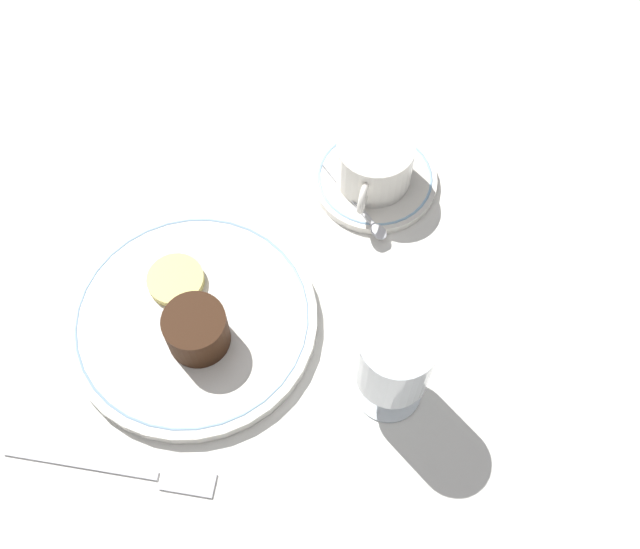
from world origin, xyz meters
name	(u,v)px	position (x,y,z in m)	size (l,w,h in m)	color
ground_plane	(242,335)	(0.00, 0.00, 0.00)	(3.00, 3.00, 0.00)	white
dinner_plate	(194,318)	(0.00, -0.05, 0.01)	(0.25, 0.25, 0.01)	white
saucer	(375,179)	(-0.22, 0.09, 0.01)	(0.14, 0.14, 0.01)	white
coffee_cup	(375,162)	(-0.22, 0.08, 0.04)	(0.11, 0.08, 0.06)	white
spoon	(360,209)	(-0.17, 0.08, 0.01)	(0.09, 0.10, 0.00)	silver
wine_glass	(395,362)	(0.02, 0.16, 0.08)	(0.07, 0.07, 0.12)	silver
fork	(130,472)	(0.16, -0.05, 0.00)	(0.04, 0.20, 0.01)	silver
dessert_cake	(197,330)	(0.02, -0.04, 0.04)	(0.06, 0.06, 0.05)	#381E0F
pineapple_slice	(176,280)	(-0.03, -0.08, 0.02)	(0.06, 0.06, 0.01)	#EFE075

